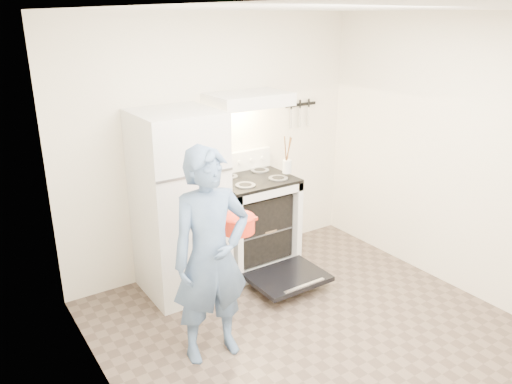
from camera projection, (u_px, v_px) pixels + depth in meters
floor at (331, 345)px, 3.94m from camera, size 3.60×3.60×0.00m
back_wall at (215, 145)px, 4.93m from camera, size 3.20×0.02×2.50m
refrigerator at (179, 205)px, 4.49m from camera, size 0.70×0.70×1.70m
stove_body at (253, 224)px, 5.06m from camera, size 0.76×0.65×0.92m
cooktop at (253, 179)px, 4.90m from camera, size 0.76×0.65×0.03m
backsplash at (238, 161)px, 5.09m from camera, size 0.76×0.07×0.20m
oven_door at (288, 277)px, 4.71m from camera, size 0.70×0.54×0.04m
oven_rack at (253, 226)px, 5.07m from camera, size 0.60×0.52×0.01m
range_hood at (248, 99)px, 4.70m from camera, size 0.76×0.50×0.12m
knife_strip at (301, 104)px, 5.36m from camera, size 0.40×0.02×0.03m
pizza_stone at (262, 226)px, 5.02m from camera, size 0.35×0.35×0.02m
tea_kettle at (216, 163)px, 4.87m from camera, size 0.23×0.19×0.28m
utensil_jar at (287, 167)px, 4.93m from camera, size 0.11×0.11×0.13m
person at (211, 257)px, 3.60m from camera, size 0.63×0.45×1.64m
dutch_oven at (238, 224)px, 3.94m from camera, size 0.34×0.27×0.23m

